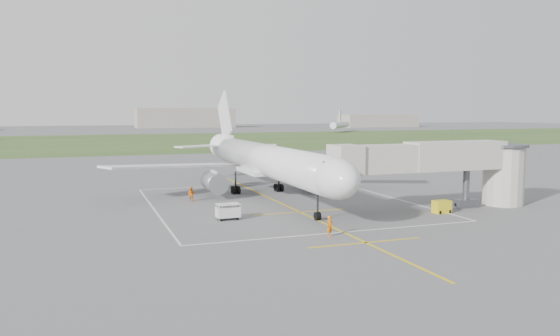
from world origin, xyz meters
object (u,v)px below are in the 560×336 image
object	(u,v)px
airliner	(267,161)
ramp_worker_wing	(191,194)
ramp_worker_nose	(330,226)
baggage_cart	(228,212)
jet_bridge	(449,165)
gpu_unit	(442,207)

from	to	relation	value
airliner	ramp_worker_wing	world-z (taller)	airliner
airliner	ramp_worker_nose	bearing A→B (deg)	-94.72
baggage_cart	ramp_worker_nose	world-z (taller)	ramp_worker_nose
jet_bridge	gpu_unit	world-z (taller)	jet_bridge
gpu_unit	baggage_cart	xyz separation A→B (m)	(-21.48, 4.13, 0.15)
ramp_worker_wing	ramp_worker_nose	bearing A→B (deg)	133.11
gpu_unit	ramp_worker_wing	world-z (taller)	ramp_worker_wing
ramp_worker_wing	jet_bridge	bearing A→B (deg)	174.53
airliner	baggage_cart	size ratio (longest dim) A/B	20.72
baggage_cart	ramp_worker_nose	xyz separation A→B (m)	(6.18, -9.81, 0.08)
baggage_cart	ramp_worker_wing	world-z (taller)	ramp_worker_wing
airliner	ramp_worker_nose	xyz separation A→B (m)	(-1.80, -21.83, -3.52)
gpu_unit	jet_bridge	bearing A→B (deg)	38.73
ramp_worker_nose	baggage_cart	bearing A→B (deg)	96.68
gpu_unit	ramp_worker_wing	distance (m)	27.92
airliner	gpu_unit	size ratio (longest dim) A/B	26.52
gpu_unit	ramp_worker_nose	size ratio (longest dim) A/B	1.02
ramp_worker_nose	ramp_worker_wing	bearing A→B (deg)	83.34
airliner	jet_bridge	size ratio (longest dim) A/B	2.00
gpu_unit	ramp_worker_nose	world-z (taller)	ramp_worker_nose
jet_bridge	ramp_worker_wing	distance (m)	29.04
baggage_cart	jet_bridge	bearing A→B (deg)	-6.72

